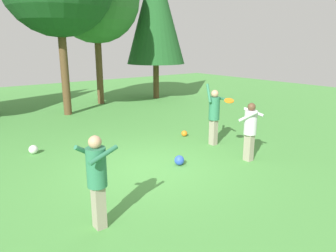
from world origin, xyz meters
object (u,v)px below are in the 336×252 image
tree_far_right (155,10)px  ball_orange (184,133)px  person_catcher (250,127)px  frisbee (229,101)px  ball_white (33,149)px  person_thrower (214,112)px  person_bystander (97,175)px  ball_blue (179,160)px

tree_far_right → ball_orange: bearing=-118.4°
person_catcher → ball_orange: (0.11, 2.88, -0.86)m
frisbee → tree_far_right: 10.89m
frisbee → person_catcher: bearing=-72.1°
tree_far_right → ball_white: bearing=-145.7°
person_thrower → person_bystander: 5.44m
person_catcher → ball_orange: 3.01m
person_catcher → ball_white: bearing=29.7°
ball_white → person_bystander: bearing=-91.6°
ball_orange → tree_far_right: (3.90, 7.21, 4.88)m
ball_blue → frisbee: bearing=-10.0°
person_catcher → tree_far_right: tree_far_right is taller
frisbee → ball_blue: frisbee is taller
ball_white → ball_blue: bearing=-49.2°
person_bystander → ball_white: 4.83m
ball_blue → tree_far_right: size_ratio=0.03×
person_thrower → ball_white: 5.59m
ball_white → tree_far_right: size_ratio=0.03×
ball_orange → tree_far_right: 9.54m
person_catcher → ball_white: 6.30m
ball_orange → frisbee: bearing=-97.8°
person_catcher → person_thrower: bearing=-26.7°
person_thrower → ball_blue: bearing=-45.8°
person_bystander → ball_white: person_bystander is taller
person_catcher → ball_blue: (-1.75, 0.90, -0.83)m
ball_blue → ball_orange: ball_blue is taller
ball_orange → ball_white: bearing=164.3°
person_catcher → frisbee: size_ratio=4.37×
frisbee → tree_far_right: tree_far_right is taller
person_catcher → frisbee: bearing=-0.0°
person_bystander → frisbee: bearing=0.0°
person_catcher → frisbee: (-0.20, 0.62, 0.66)m
person_thrower → frisbee: person_thrower is taller
person_catcher → frisbee: 0.93m
tree_far_right → person_bystander: bearing=-129.5°
frisbee → ball_orange: bearing=82.2°
person_bystander → frisbee: 4.73m
person_bystander → ball_blue: bearing=11.2°
person_thrower → ball_orange: size_ratio=9.41×
person_catcher → ball_orange: person_catcher is taller
person_thrower → person_catcher: person_thrower is taller
person_thrower → person_bystander: size_ratio=1.16×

